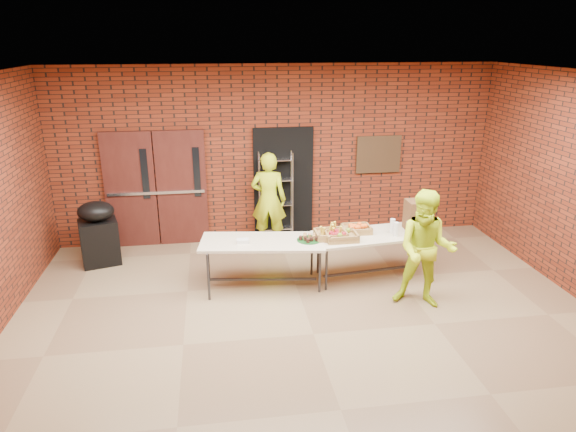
# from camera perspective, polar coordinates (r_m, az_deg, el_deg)

# --- Properties ---
(room) EXTENTS (8.08, 7.08, 3.28)m
(room) POSITION_cam_1_polar(r_m,az_deg,el_deg) (6.10, 3.09, -0.14)
(room) COLOR brown
(room) RESTS_ON ground
(double_doors) EXTENTS (1.78, 0.12, 2.10)m
(double_doors) POSITION_cam_1_polar(r_m,az_deg,el_deg) (9.48, -14.39, 2.91)
(double_doors) COLOR #461B14
(double_doors) RESTS_ON room
(dark_doorway) EXTENTS (1.10, 0.06, 2.10)m
(dark_doorway) POSITION_cam_1_polar(r_m,az_deg,el_deg) (9.54, -0.52, 3.59)
(dark_doorway) COLOR black
(dark_doorway) RESTS_ON room
(bronze_plaque) EXTENTS (0.85, 0.04, 0.70)m
(bronze_plaque) POSITION_cam_1_polar(r_m,az_deg,el_deg) (9.81, 10.02, 6.76)
(bronze_plaque) COLOR #3D2918
(bronze_plaque) RESTS_ON room
(wire_rack) EXTENTS (0.62, 0.23, 1.68)m
(wire_rack) POSITION_cam_1_polar(r_m,az_deg,el_deg) (9.44, -1.35, 2.11)
(wire_rack) COLOR #B5B5BC
(wire_rack) RESTS_ON room
(table_left) EXTENTS (1.93, 1.01, 0.76)m
(table_left) POSITION_cam_1_polar(r_m,az_deg,el_deg) (7.68, -2.86, -3.21)
(table_left) COLOR #C4B695
(table_left) RESTS_ON room
(table_right) EXTENTS (1.89, 0.95, 0.75)m
(table_right) POSITION_cam_1_polar(r_m,az_deg,el_deg) (8.07, 9.50, -2.37)
(table_right) COLOR #C4B695
(table_right) RESTS_ON room
(basket_bananas) EXTENTS (0.47, 0.37, 0.15)m
(basket_bananas) POSITION_cam_1_polar(r_m,az_deg,el_deg) (7.77, 4.76, -2.02)
(basket_bananas) COLOR #A67743
(basket_bananas) RESTS_ON table_right
(basket_oranges) EXTENTS (0.43, 0.33, 0.13)m
(basket_oranges) POSITION_cam_1_polar(r_m,az_deg,el_deg) (8.05, 7.62, -1.41)
(basket_oranges) COLOR #A67743
(basket_oranges) RESTS_ON table_right
(basket_apples) EXTENTS (0.47, 0.36, 0.15)m
(basket_apples) POSITION_cam_1_polar(r_m,az_deg,el_deg) (7.72, 5.95, -2.22)
(basket_apples) COLOR #A67743
(basket_apples) RESTS_ON table_right
(muffin_tray) EXTENTS (0.36, 0.36, 0.09)m
(muffin_tray) POSITION_cam_1_polar(r_m,az_deg,el_deg) (7.65, 2.35, -2.43)
(muffin_tray) COLOR #134819
(muffin_tray) RESTS_ON table_left
(napkin_box) EXTENTS (0.18, 0.12, 0.06)m
(napkin_box) POSITION_cam_1_polar(r_m,az_deg,el_deg) (7.59, -5.05, -2.78)
(napkin_box) COLOR silver
(napkin_box) RESTS_ON table_left
(coffee_dispenser) EXTENTS (0.36, 0.33, 0.48)m
(coffee_dispenser) POSITION_cam_1_polar(r_m,az_deg,el_deg) (8.27, 14.21, 0.07)
(coffee_dispenser) COLOR brown
(coffee_dispenser) RESTS_ON table_right
(cup_stack_front) EXTENTS (0.07, 0.07, 0.22)m
(cup_stack_front) POSITION_cam_1_polar(r_m,az_deg,el_deg) (7.97, 11.92, -1.46)
(cup_stack_front) COLOR silver
(cup_stack_front) RESTS_ON table_right
(cup_stack_mid) EXTENTS (0.08, 0.08, 0.24)m
(cup_stack_mid) POSITION_cam_1_polar(r_m,az_deg,el_deg) (7.97, 13.25, -1.48)
(cup_stack_mid) COLOR silver
(cup_stack_mid) RESTS_ON table_right
(cup_stack_back) EXTENTS (0.08, 0.08, 0.23)m
(cup_stack_back) POSITION_cam_1_polar(r_m,az_deg,el_deg) (8.08, 11.52, -1.11)
(cup_stack_back) COLOR silver
(cup_stack_back) RESTS_ON table_right
(covered_grill) EXTENTS (0.71, 0.64, 1.09)m
(covered_grill) POSITION_cam_1_polar(r_m,az_deg,el_deg) (9.10, -20.31, -1.77)
(covered_grill) COLOR black
(covered_grill) RESTS_ON room
(volunteer_woman) EXTENTS (0.71, 0.55, 1.74)m
(volunteer_woman) POSITION_cam_1_polar(r_m,az_deg,el_deg) (9.21, -2.17, 1.82)
(volunteer_woman) COLOR #CAE919
(volunteer_woman) RESTS_ON room
(volunteer_man) EXTENTS (1.02, 0.93, 1.69)m
(volunteer_man) POSITION_cam_1_polar(r_m,az_deg,el_deg) (7.36, 15.08, -3.63)
(volunteer_man) COLOR #CAE919
(volunteer_man) RESTS_ON room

